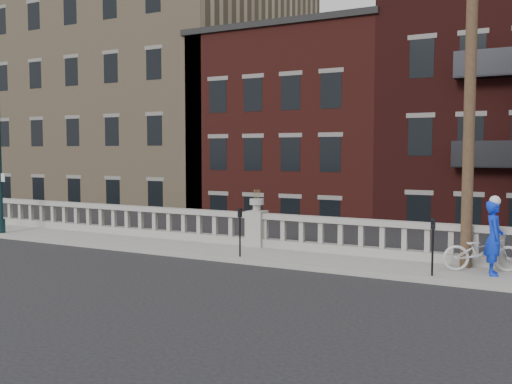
# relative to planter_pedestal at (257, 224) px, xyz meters

# --- Properties ---
(ground) EXTENTS (120.00, 120.00, 0.00)m
(ground) POSITION_rel_planter_pedestal_xyz_m (0.00, -3.95, -0.83)
(ground) COLOR black
(ground) RESTS_ON ground
(sidewalk) EXTENTS (32.00, 2.20, 0.15)m
(sidewalk) POSITION_rel_planter_pedestal_xyz_m (0.00, -0.95, -0.76)
(sidewalk) COLOR gray
(sidewalk) RESTS_ON ground
(balustrade) EXTENTS (28.00, 0.34, 1.03)m
(balustrade) POSITION_rel_planter_pedestal_xyz_m (0.00, 0.00, -0.19)
(balustrade) COLOR gray
(balustrade) RESTS_ON sidewalk
(planter_pedestal) EXTENTS (0.55, 0.55, 1.76)m
(planter_pedestal) POSITION_rel_planter_pedestal_xyz_m (0.00, 0.00, 0.00)
(planter_pedestal) COLOR gray
(planter_pedestal) RESTS_ON sidewalk
(lower_level) EXTENTS (80.00, 44.00, 20.80)m
(lower_level) POSITION_rel_planter_pedestal_xyz_m (0.56, 19.09, 1.80)
(lower_level) COLOR #605E59
(lower_level) RESTS_ON ground
(utility_pole) EXTENTS (1.60, 0.28, 10.00)m
(utility_pole) POSITION_rel_planter_pedestal_xyz_m (6.20, -0.35, 4.41)
(utility_pole) COLOR #422D1E
(utility_pole) RESTS_ON sidewalk
(streetlight_pole) EXTENTS (0.40, 0.28, 5.20)m
(streetlight_pole) POSITION_rel_planter_pedestal_xyz_m (-9.50, -1.80, 1.38)
(streetlight_pole) COLOR #112A2D
(streetlight_pole) RESTS_ON sidewalk
(parking_meter_b) EXTENTS (0.10, 0.09, 1.36)m
(parking_meter_b) POSITION_rel_planter_pedestal_xyz_m (0.43, -1.80, 0.17)
(parking_meter_b) COLOR black
(parking_meter_b) RESTS_ON sidewalk
(parking_meter_c) EXTENTS (0.10, 0.09, 1.36)m
(parking_meter_c) POSITION_rel_planter_pedestal_xyz_m (5.65, -1.80, 0.17)
(parking_meter_c) COLOR black
(parking_meter_c) RESTS_ON sidewalk
(bicycle) EXTENTS (1.97, 1.35, 0.98)m
(bicycle) POSITION_rel_planter_pedestal_xyz_m (6.62, -0.68, -0.19)
(bicycle) COLOR silver
(bicycle) RESTS_ON sidewalk
(cyclist) EXTENTS (0.56, 0.73, 1.78)m
(cyclist) POSITION_rel_planter_pedestal_xyz_m (6.91, -1.02, 0.21)
(cyclist) COLOR #0D2DD1
(cyclist) RESTS_ON sidewalk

